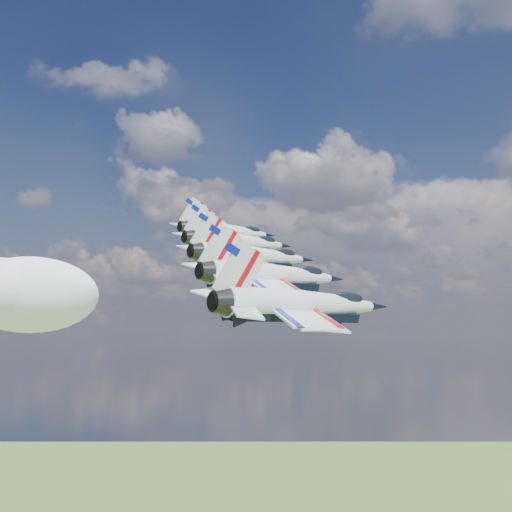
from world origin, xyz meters
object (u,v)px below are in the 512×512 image
Objects in this scene: jet_0 at (230,231)px; jet_3 at (277,275)px; jet_2 at (256,256)px; jet_4 at (308,304)px; jet_1 at (241,242)px.

jet_0 is 1.00× the size of jet_3.
jet_2 is 12.57m from jet_3.
jet_2 is at bearing 153.82° from jet_4.
jet_0 is 37.70m from jet_3.
jet_1 is at bearing 153.82° from jet_2.
jet_0 reaches higher than jet_3.
jet_1 reaches higher than jet_2.
jet_0 is 1.00× the size of jet_4.
jet_3 is (25.82, -25.87, -9.21)m from jet_0.
jet_0 is 1.00× the size of jet_1.
jet_3 is at bearing -26.18° from jet_0.
jet_0 is 1.00× the size of jet_2.
jet_0 is 12.57m from jet_1.
jet_1 is at bearing 153.82° from jet_3.
jet_4 is (8.61, -8.62, -3.07)m from jet_3.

